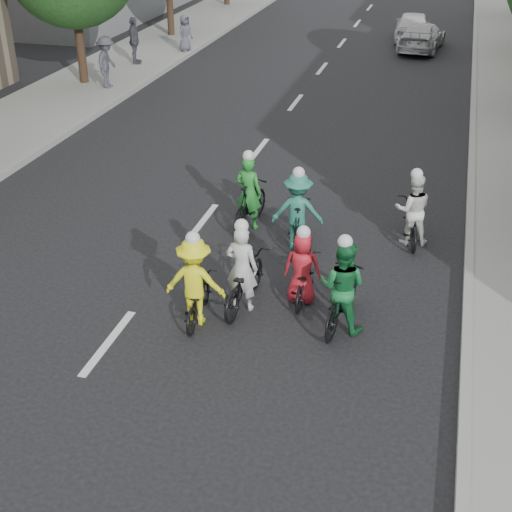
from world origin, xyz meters
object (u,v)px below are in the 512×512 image
at_px(cyclist_3, 412,216).
at_px(spectator_2, 185,33).
at_px(cyclist_0, 342,292).
at_px(cyclist_4, 243,278).
at_px(follow_car_trail, 413,26).
at_px(cyclist_6, 196,288).
at_px(cyclist_1, 303,274).
at_px(cyclist_2, 298,216).
at_px(cyclist_5, 249,200).
at_px(spectator_0, 107,62).
at_px(follow_car_lead, 422,36).
at_px(spectator_1, 134,41).

relative_size(cyclist_3, spectator_2, 1.15).
height_order(cyclist_0, cyclist_4, cyclist_0).
height_order(cyclist_0, spectator_2, cyclist_0).
distance_m(cyclist_3, follow_car_trail, 21.28).
bearing_deg(cyclist_6, cyclist_4, -138.10).
bearing_deg(cyclist_1, cyclist_4, 23.15).
xyz_separation_m(cyclist_4, follow_car_trail, (1.18, 24.71, 0.08)).
height_order(cyclist_2, cyclist_5, cyclist_5).
distance_m(cyclist_4, spectator_0, 15.58).
bearing_deg(cyclist_2, cyclist_1, 96.20).
bearing_deg(cyclist_3, cyclist_5, -7.41).
relative_size(cyclist_1, spectator_0, 0.87).
relative_size(follow_car_lead, spectator_2, 2.71).
distance_m(cyclist_1, cyclist_5, 3.37).
distance_m(cyclist_3, spectator_1, 17.81).
distance_m(cyclist_4, spectator_2, 20.78).
height_order(cyclist_1, follow_car_lead, cyclist_1).
height_order(cyclist_5, cyclist_6, cyclist_5).
bearing_deg(cyclist_2, spectator_2, -70.90).
xyz_separation_m(spectator_0, spectator_1, (-0.52, 3.63, 0.01)).
relative_size(cyclist_3, follow_car_trail, 0.45).
bearing_deg(follow_car_trail, cyclist_4, 84.58).
bearing_deg(cyclist_6, cyclist_2, -113.60).
distance_m(cyclist_0, spectator_0, 16.89).
distance_m(cyclist_2, cyclist_4, 2.69).
height_order(cyclist_5, spectator_2, cyclist_5).
height_order(cyclist_1, spectator_0, spectator_0).
height_order(cyclist_6, follow_car_trail, cyclist_6).
height_order(cyclist_6, spectator_2, cyclist_6).
distance_m(cyclist_2, spectator_0, 13.80).
bearing_deg(spectator_1, spectator_0, 172.27).
relative_size(cyclist_6, follow_car_lead, 0.44).
height_order(cyclist_1, spectator_1, spectator_1).
bearing_deg(cyclist_6, spectator_2, -74.18).
bearing_deg(follow_car_trail, spectator_0, 47.11).
xyz_separation_m(cyclist_0, cyclist_1, (-0.86, 0.71, -0.16)).
bearing_deg(spectator_2, cyclist_2, -132.23).
bearing_deg(follow_car_lead, cyclist_5, 88.35).
relative_size(cyclist_4, cyclist_6, 1.07).
bearing_deg(cyclist_0, follow_car_lead, -81.85).
relative_size(cyclist_6, follow_car_trail, 0.46).
bearing_deg(cyclist_1, cyclist_2, -78.18).
height_order(cyclist_6, spectator_1, spectator_1).
relative_size(cyclist_4, cyclist_5, 1.05).
height_order(cyclist_4, cyclist_6, cyclist_4).
relative_size(cyclist_3, cyclist_5, 0.96).
relative_size(cyclist_0, cyclist_2, 1.03).
xyz_separation_m(cyclist_4, spectator_0, (-8.92, 12.77, 0.47)).
xyz_separation_m(spectator_0, spectator_2, (0.68, 6.31, -0.15)).
height_order(cyclist_0, spectator_1, spectator_1).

